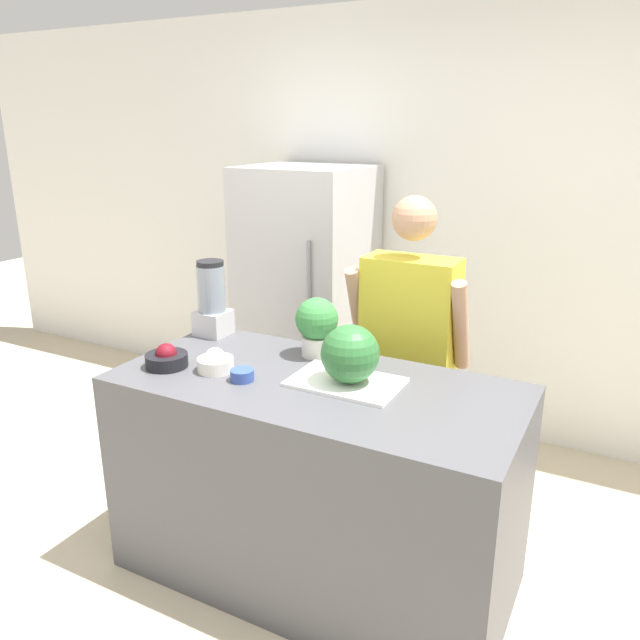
{
  "coord_description": "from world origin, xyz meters",
  "views": [
    {
      "loc": [
        1.1,
        -1.64,
        1.92
      ],
      "look_at": [
        0.0,
        0.43,
        1.17
      ],
      "focal_mm": 35.0,
      "sensor_mm": 36.0,
      "label": 1
    }
  ],
  "objects_px": {
    "watermelon": "(350,354)",
    "bowl_cream": "(215,362)",
    "bowl_cherries": "(167,358)",
    "potted_plant": "(317,324)",
    "blender": "(212,300)",
    "refrigerator": "(307,299)",
    "person": "(408,358)",
    "bowl_small_blue": "(242,375)"
  },
  "relations": [
    {
      "from": "person",
      "to": "bowl_cream",
      "type": "relative_size",
      "value": 10.54
    },
    {
      "from": "bowl_small_blue",
      "to": "potted_plant",
      "type": "bearing_deg",
      "value": 71.42
    },
    {
      "from": "refrigerator",
      "to": "bowl_cherries",
      "type": "distance_m",
      "value": 1.48
    },
    {
      "from": "refrigerator",
      "to": "blender",
      "type": "bearing_deg",
      "value": -87.3
    },
    {
      "from": "bowl_cream",
      "to": "blender",
      "type": "relative_size",
      "value": 0.41
    },
    {
      "from": "refrigerator",
      "to": "potted_plant",
      "type": "relative_size",
      "value": 6.27
    },
    {
      "from": "person",
      "to": "blender",
      "type": "distance_m",
      "value": 1.0
    },
    {
      "from": "bowl_small_blue",
      "to": "bowl_cream",
      "type": "bearing_deg",
      "value": 168.39
    },
    {
      "from": "bowl_small_blue",
      "to": "blender",
      "type": "bearing_deg",
      "value": 137.88
    },
    {
      "from": "blender",
      "to": "bowl_cherries",
      "type": "bearing_deg",
      "value": -79.3
    },
    {
      "from": "watermelon",
      "to": "blender",
      "type": "relative_size",
      "value": 0.63
    },
    {
      "from": "refrigerator",
      "to": "blender",
      "type": "distance_m",
      "value": 1.07
    },
    {
      "from": "refrigerator",
      "to": "bowl_cream",
      "type": "xyz_separation_m",
      "value": [
        0.34,
        -1.41,
        0.13
      ]
    },
    {
      "from": "refrigerator",
      "to": "person",
      "type": "xyz_separation_m",
      "value": [
        0.91,
        -0.63,
        -0.02
      ]
    },
    {
      "from": "bowl_cherries",
      "to": "person",
      "type": "bearing_deg",
      "value": 46.99
    },
    {
      "from": "potted_plant",
      "to": "bowl_cherries",
      "type": "bearing_deg",
      "value": -140.07
    },
    {
      "from": "bowl_cherries",
      "to": "potted_plant",
      "type": "xyz_separation_m",
      "value": [
        0.5,
        0.42,
        0.11
      ]
    },
    {
      "from": "blender",
      "to": "potted_plant",
      "type": "bearing_deg",
      "value": -1.54
    },
    {
      "from": "blender",
      "to": "potted_plant",
      "type": "height_order",
      "value": "blender"
    },
    {
      "from": "person",
      "to": "bowl_small_blue",
      "type": "xyz_separation_m",
      "value": [
        -0.41,
        -0.81,
        0.13
      ]
    },
    {
      "from": "refrigerator",
      "to": "watermelon",
      "type": "bearing_deg",
      "value": -54.81
    },
    {
      "from": "potted_plant",
      "to": "bowl_cream",
      "type": "bearing_deg",
      "value": -128.71
    },
    {
      "from": "watermelon",
      "to": "bowl_small_blue",
      "type": "height_order",
      "value": "watermelon"
    },
    {
      "from": "refrigerator",
      "to": "potted_plant",
      "type": "height_order",
      "value": "refrigerator"
    },
    {
      "from": "bowl_cherries",
      "to": "bowl_cream",
      "type": "bearing_deg",
      "value": 15.58
    },
    {
      "from": "watermelon",
      "to": "bowl_small_blue",
      "type": "bearing_deg",
      "value": -157.81
    },
    {
      "from": "watermelon",
      "to": "potted_plant",
      "type": "bearing_deg",
      "value": 139.79
    },
    {
      "from": "bowl_cream",
      "to": "watermelon",
      "type": "bearing_deg",
      "value": 13.27
    },
    {
      "from": "watermelon",
      "to": "person",
      "type": "bearing_deg",
      "value": 88.99
    },
    {
      "from": "watermelon",
      "to": "bowl_cream",
      "type": "height_order",
      "value": "watermelon"
    },
    {
      "from": "bowl_cream",
      "to": "bowl_small_blue",
      "type": "distance_m",
      "value": 0.16
    },
    {
      "from": "bowl_cherries",
      "to": "potted_plant",
      "type": "height_order",
      "value": "potted_plant"
    },
    {
      "from": "watermelon",
      "to": "bowl_cream",
      "type": "xyz_separation_m",
      "value": [
        -0.56,
        -0.13,
        -0.09
      ]
    },
    {
      "from": "bowl_small_blue",
      "to": "blender",
      "type": "relative_size",
      "value": 0.26
    },
    {
      "from": "refrigerator",
      "to": "bowl_small_blue",
      "type": "xyz_separation_m",
      "value": [
        0.5,
        -1.45,
        0.11
      ]
    },
    {
      "from": "person",
      "to": "bowl_small_blue",
      "type": "bearing_deg",
      "value": -116.99
    },
    {
      "from": "blender",
      "to": "bowl_cream",
      "type": "bearing_deg",
      "value": -51.91
    },
    {
      "from": "bowl_small_blue",
      "to": "bowl_cherries",
      "type": "bearing_deg",
      "value": -175.81
    },
    {
      "from": "person",
      "to": "blender",
      "type": "height_order",
      "value": "person"
    },
    {
      "from": "refrigerator",
      "to": "bowl_cream",
      "type": "distance_m",
      "value": 1.46
    },
    {
      "from": "bowl_cherries",
      "to": "bowl_small_blue",
      "type": "distance_m",
      "value": 0.37
    },
    {
      "from": "bowl_small_blue",
      "to": "refrigerator",
      "type": "bearing_deg",
      "value": 109.11
    }
  ]
}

